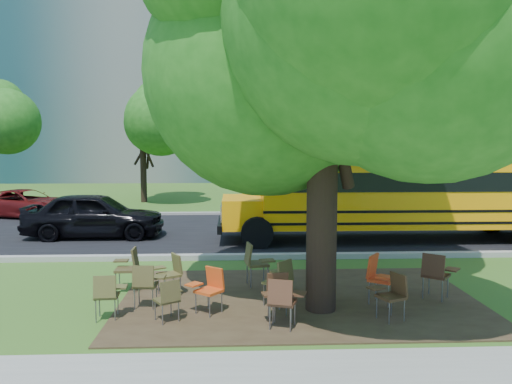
{
  "coord_description": "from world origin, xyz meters",
  "views": [
    {
      "loc": [
        -0.28,
        -10.13,
        3.13
      ],
      "look_at": [
        0.32,
        3.44,
        1.77
      ],
      "focal_mm": 35.0,
      "sensor_mm": 36.0,
      "label": 1
    }
  ],
  "objects_px": {
    "chair_4": "(283,298)",
    "chair_5": "(278,292)",
    "chair_3": "(210,286)",
    "school_bus": "(423,189)",
    "chair_7": "(437,271)",
    "main_tree": "(324,9)",
    "chair_10": "(255,260)",
    "chair_0": "(108,292)",
    "chair_8": "(129,265)",
    "chair_9": "(171,270)",
    "chair_12": "(379,274)",
    "chair_6": "(392,291)",
    "chair_1": "(146,281)",
    "chair_11": "(281,278)",
    "chair_2": "(169,296)",
    "bg_car_red": "(26,204)",
    "black_car": "(95,215)"
  },
  "relations": [
    {
      "from": "chair_4",
      "to": "chair_5",
      "type": "relative_size",
      "value": 1.06
    },
    {
      "from": "chair_3",
      "to": "chair_5",
      "type": "relative_size",
      "value": 1.01
    },
    {
      "from": "school_bus",
      "to": "chair_7",
      "type": "distance_m",
      "value": 6.44
    },
    {
      "from": "main_tree",
      "to": "chair_10",
      "type": "xyz_separation_m",
      "value": [
        -1.16,
        1.58,
        -4.87
      ]
    },
    {
      "from": "chair_0",
      "to": "chair_8",
      "type": "distance_m",
      "value": 1.71
    },
    {
      "from": "school_bus",
      "to": "chair_8",
      "type": "xyz_separation_m",
      "value": [
        -8.2,
        -5.15,
        -1.08
      ]
    },
    {
      "from": "chair_9",
      "to": "chair_12",
      "type": "distance_m",
      "value": 4.15
    },
    {
      "from": "chair_5",
      "to": "chair_6",
      "type": "relative_size",
      "value": 0.99
    },
    {
      "from": "school_bus",
      "to": "chair_0",
      "type": "relative_size",
      "value": 14.08
    },
    {
      "from": "chair_12",
      "to": "chair_1",
      "type": "bearing_deg",
      "value": -53.57
    },
    {
      "from": "chair_1",
      "to": "chair_8",
      "type": "bearing_deg",
      "value": 118.95
    },
    {
      "from": "main_tree",
      "to": "chair_11",
      "type": "bearing_deg",
      "value": 161.49
    },
    {
      "from": "chair_8",
      "to": "chair_10",
      "type": "height_order",
      "value": "chair_10"
    },
    {
      "from": "chair_0",
      "to": "chair_2",
      "type": "xyz_separation_m",
      "value": [
        1.09,
        -0.18,
        -0.04
      ]
    },
    {
      "from": "chair_5",
      "to": "chair_10",
      "type": "height_order",
      "value": "chair_10"
    },
    {
      "from": "chair_2",
      "to": "chair_4",
      "type": "xyz_separation_m",
      "value": [
        1.95,
        -0.43,
        0.08
      ]
    },
    {
      "from": "school_bus",
      "to": "chair_0",
      "type": "height_order",
      "value": "school_bus"
    },
    {
      "from": "chair_11",
      "to": "chair_8",
      "type": "bearing_deg",
      "value": 110.8
    },
    {
      "from": "chair_1",
      "to": "chair_3",
      "type": "xyz_separation_m",
      "value": [
        1.2,
        -0.3,
        -0.01
      ]
    },
    {
      "from": "chair_4",
      "to": "chair_5",
      "type": "xyz_separation_m",
      "value": [
        -0.05,
        0.44,
        -0.03
      ]
    },
    {
      "from": "main_tree",
      "to": "chair_2",
      "type": "height_order",
      "value": "main_tree"
    },
    {
      "from": "chair_10",
      "to": "chair_11",
      "type": "height_order",
      "value": "chair_10"
    },
    {
      "from": "chair_6",
      "to": "bg_car_red",
      "type": "relative_size",
      "value": 0.2
    },
    {
      "from": "chair_11",
      "to": "black_car",
      "type": "distance_m",
      "value": 8.94
    },
    {
      "from": "chair_1",
      "to": "chair_3",
      "type": "height_order",
      "value": "chair_1"
    },
    {
      "from": "chair_9",
      "to": "chair_11",
      "type": "distance_m",
      "value": 2.32
    },
    {
      "from": "chair_11",
      "to": "bg_car_red",
      "type": "xyz_separation_m",
      "value": [
        -9.53,
        11.72,
        0.01
      ]
    },
    {
      "from": "chair_1",
      "to": "chair_12",
      "type": "relative_size",
      "value": 0.89
    },
    {
      "from": "chair_0",
      "to": "chair_11",
      "type": "relative_size",
      "value": 0.9
    },
    {
      "from": "chair_6",
      "to": "chair_9",
      "type": "bearing_deg",
      "value": 45.12
    },
    {
      "from": "chair_2",
      "to": "chair_10",
      "type": "relative_size",
      "value": 0.81
    },
    {
      "from": "chair_5",
      "to": "chair_10",
      "type": "relative_size",
      "value": 0.88
    },
    {
      "from": "chair_2",
      "to": "chair_6",
      "type": "distance_m",
      "value": 3.9
    },
    {
      "from": "school_bus",
      "to": "bg_car_red",
      "type": "bearing_deg",
      "value": 159.76
    },
    {
      "from": "chair_6",
      "to": "chair_7",
      "type": "distance_m",
      "value": 1.62
    },
    {
      "from": "bg_car_red",
      "to": "chair_2",
      "type": "bearing_deg",
      "value": -131.29
    },
    {
      "from": "chair_2",
      "to": "chair_12",
      "type": "xyz_separation_m",
      "value": [
        3.91,
        0.81,
        0.12
      ]
    },
    {
      "from": "main_tree",
      "to": "chair_7",
      "type": "distance_m",
      "value": 5.45
    },
    {
      "from": "chair_1",
      "to": "chair_7",
      "type": "relative_size",
      "value": 0.91
    },
    {
      "from": "chair_8",
      "to": "bg_car_red",
      "type": "height_order",
      "value": "bg_car_red"
    },
    {
      "from": "chair_5",
      "to": "chair_10",
      "type": "xyz_separation_m",
      "value": [
        -0.31,
        2.08,
        0.07
      ]
    },
    {
      "from": "chair_6",
      "to": "chair_10",
      "type": "relative_size",
      "value": 0.89
    },
    {
      "from": "chair_1",
      "to": "chair_3",
      "type": "bearing_deg",
      "value": -11.21
    },
    {
      "from": "chair_1",
      "to": "bg_car_red",
      "type": "height_order",
      "value": "bg_car_red"
    },
    {
      "from": "chair_3",
      "to": "chair_5",
      "type": "bearing_deg",
      "value": -160.54
    },
    {
      "from": "chair_9",
      "to": "bg_car_red",
      "type": "relative_size",
      "value": 0.2
    },
    {
      "from": "school_bus",
      "to": "chair_11",
      "type": "height_order",
      "value": "school_bus"
    },
    {
      "from": "chair_1",
      "to": "chair_6",
      "type": "xyz_separation_m",
      "value": [
        4.42,
        -0.79,
        -0.01
      ]
    },
    {
      "from": "chair_6",
      "to": "chair_9",
      "type": "relative_size",
      "value": 1.0
    },
    {
      "from": "school_bus",
      "to": "chair_11",
      "type": "relative_size",
      "value": 12.68
    }
  ]
}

